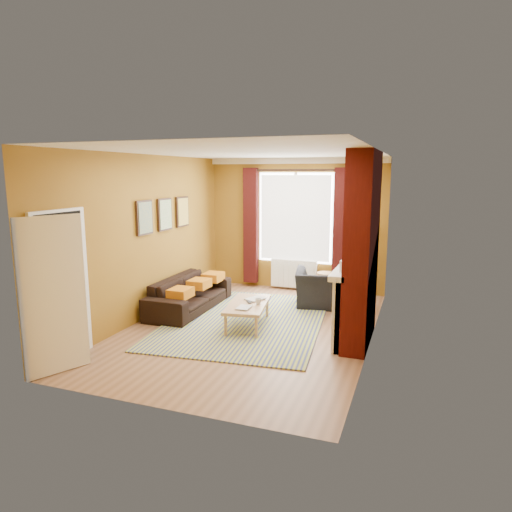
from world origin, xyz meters
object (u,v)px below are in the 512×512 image
Objects in this scene: wicker_stool at (326,284)px; armchair at (324,288)px; sofa at (190,294)px; coffee_table at (248,306)px; floor_lamp at (361,236)px.

armchair is at bearing -81.11° from wicker_stool.
armchair is 0.79m from wicker_stool.
armchair is (2.29, 1.05, 0.04)m from sofa.
coffee_table is (-0.95, -1.58, 0.01)m from armchair.
coffee_table is (1.35, -0.54, 0.05)m from sofa.
armchair is 0.83× the size of coffee_table.
floor_lamp is (1.49, 2.35, 0.92)m from coffee_table.
armchair is 1.84m from coffee_table.
coffee_table is at bearing 48.00° from armchair.
wicker_stool is (2.17, 1.82, -0.06)m from sofa.
coffee_table is at bearing -112.20° from sofa.
wicker_stool reaches higher than coffee_table.
floor_lamp is at bearing -136.41° from armchair.
armchair reaches higher than wicker_stool.
sofa is at bearing -140.10° from wicker_stool.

